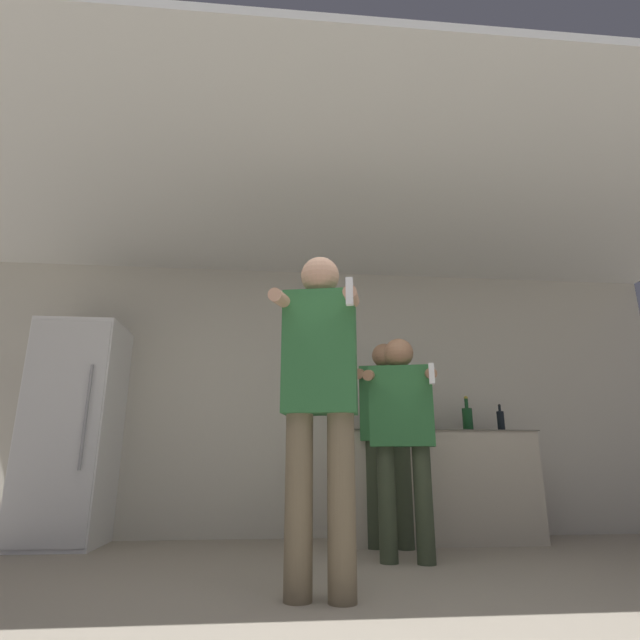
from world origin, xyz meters
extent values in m
cube|color=beige|center=(0.00, 2.83, 1.27)|extent=(7.00, 0.06, 2.55)
cube|color=silver|center=(0.00, 1.40, 2.57)|extent=(7.00, 3.32, 0.05)
cube|color=white|center=(-2.12, 2.48, 0.92)|extent=(0.66, 0.63, 1.83)
cube|color=silver|center=(-2.12, 2.16, 0.92)|extent=(0.64, 0.01, 1.76)
cylinder|color=#99999E|center=(-1.90, 2.14, 1.01)|extent=(0.02, 0.02, 0.83)
cube|color=#BCB29E|center=(1.04, 2.48, 0.46)|extent=(1.61, 0.62, 0.92)
cube|color=#676256|center=(1.04, 2.48, 0.92)|extent=(1.64, 0.65, 0.01)
cylinder|color=#194723|center=(1.35, 2.47, 1.03)|extent=(0.09, 0.09, 0.21)
cylinder|color=#194723|center=(1.35, 2.47, 1.18)|extent=(0.03, 0.03, 0.10)
sphere|color=#B29933|center=(1.35, 2.47, 1.23)|extent=(0.04, 0.04, 0.04)
cylinder|color=black|center=(1.67, 2.47, 1.02)|extent=(0.07, 0.07, 0.19)
cylinder|color=black|center=(1.67, 2.47, 1.14)|extent=(0.02, 0.02, 0.06)
sphere|color=black|center=(1.67, 2.47, 1.17)|extent=(0.03, 0.03, 0.03)
cylinder|color=#194723|center=(0.96, 2.47, 1.03)|extent=(0.09, 0.09, 0.22)
cylinder|color=#194723|center=(0.96, 2.47, 1.18)|extent=(0.04, 0.04, 0.08)
sphere|color=silver|center=(0.96, 2.47, 1.22)|extent=(0.04, 0.04, 0.04)
cylinder|color=#563314|center=(0.68, 2.47, 1.03)|extent=(0.08, 0.08, 0.21)
cylinder|color=#563314|center=(0.68, 2.47, 1.18)|extent=(0.03, 0.03, 0.09)
sphere|color=silver|center=(0.68, 2.47, 1.23)|extent=(0.03, 0.03, 0.03)
cylinder|color=#75664C|center=(-0.28, 0.68, 0.45)|extent=(0.14, 0.14, 0.90)
cylinder|color=#75664C|center=(-0.07, 0.64, 0.45)|extent=(0.14, 0.14, 0.90)
cube|color=#2D6B38|center=(-0.18, 0.66, 1.24)|extent=(0.43, 0.28, 0.68)
sphere|color=tan|center=(-0.18, 0.66, 1.69)|extent=(0.22, 0.22, 0.22)
cylinder|color=tan|center=(-0.40, 0.53, 1.50)|extent=(0.15, 0.36, 0.13)
cylinder|color=tan|center=(-0.03, 0.45, 1.50)|extent=(0.15, 0.36, 0.13)
cube|color=white|center=(-0.07, 0.28, 1.47)|extent=(0.04, 0.04, 0.14)
cylinder|color=#38422D|center=(0.38, 1.59, 0.38)|extent=(0.13, 0.13, 0.76)
cylinder|color=#38422D|center=(0.62, 1.53, 0.38)|extent=(0.13, 0.13, 0.76)
cube|color=#2D6B38|center=(0.50, 1.56, 1.05)|extent=(0.49, 0.31, 0.57)
sphere|color=#9E7051|center=(0.50, 1.56, 1.44)|extent=(0.22, 0.22, 0.22)
cylinder|color=#9E7051|center=(0.25, 1.47, 1.26)|extent=(0.15, 0.32, 0.13)
cylinder|color=#9E7051|center=(0.67, 1.36, 1.26)|extent=(0.15, 0.32, 0.13)
cube|color=white|center=(0.63, 1.22, 1.23)|extent=(0.04, 0.04, 0.14)
cylinder|color=#38422D|center=(0.41, 2.19, 0.41)|extent=(0.14, 0.14, 0.83)
cylinder|color=#38422D|center=(0.64, 2.13, 0.41)|extent=(0.14, 0.14, 0.83)
cube|color=#2D6B38|center=(0.52, 2.16, 1.14)|extent=(0.46, 0.30, 0.62)
sphere|color=#9E7051|center=(0.52, 2.16, 1.55)|extent=(0.21, 0.21, 0.21)
cylinder|color=#9E7051|center=(0.29, 2.07, 1.37)|extent=(0.17, 0.33, 0.14)
cylinder|color=#9E7051|center=(0.68, 1.96, 1.37)|extent=(0.17, 0.33, 0.14)
cube|color=white|center=(0.64, 1.81, 1.34)|extent=(0.04, 0.04, 0.14)
camera|label=1|loc=(-0.43, -2.02, 0.65)|focal=28.00mm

